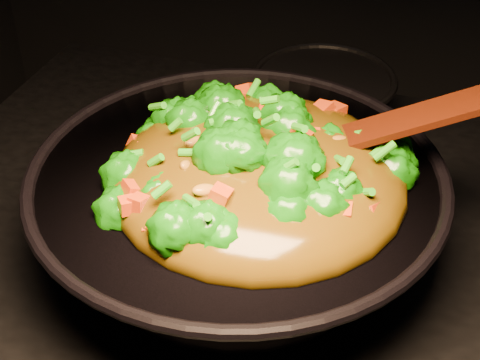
% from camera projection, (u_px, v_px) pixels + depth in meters
% --- Properties ---
extents(wok, '(0.52, 0.52, 0.13)m').
position_uv_depth(wok, '(237.00, 219.00, 0.88)').
color(wok, black).
rests_on(wok, stovetop).
extents(stir_fry, '(0.43, 0.43, 0.11)m').
position_uv_depth(stir_fry, '(259.00, 142.00, 0.79)').
color(stir_fry, '#167508').
rests_on(stir_fry, wok).
extents(spatula, '(0.29, 0.12, 0.12)m').
position_uv_depth(spatula, '(360.00, 134.00, 0.81)').
color(spatula, '#361203').
rests_on(spatula, wok).
extents(back_pot, '(0.20, 0.20, 0.12)m').
position_uv_depth(back_pot, '(322.00, 109.00, 1.09)').
color(back_pot, black).
rests_on(back_pot, stovetop).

